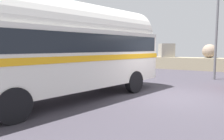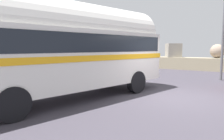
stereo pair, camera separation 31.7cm
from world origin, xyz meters
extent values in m
cube|color=#3C3841|center=(0.00, 0.00, 0.01)|extent=(32.00, 26.00, 0.02)
cube|color=gray|center=(0.00, 11.80, 0.55)|extent=(31.36, 1.80, 1.10)
sphere|color=gray|center=(-11.83, 12.19, 1.62)|extent=(1.04, 1.04, 1.04)
sphere|color=#A57B69|center=(-8.82, 11.83, 1.58)|extent=(0.96, 0.96, 0.96)
cube|color=gray|center=(-3.83, 11.72, 1.74)|extent=(1.70, 1.66, 1.29)
sphere|color=gray|center=(-0.10, 11.98, 1.70)|extent=(1.20, 1.20, 1.20)
cylinder|color=black|center=(-3.83, 0.38, 0.50)|extent=(0.47, 1.00, 0.96)
cylinder|color=black|center=(-1.67, -0.06, 0.50)|extent=(0.47, 1.00, 0.96)
cylinder|color=black|center=(-2.72, -5.17, 0.50)|extent=(0.47, 1.00, 0.96)
cube|color=silver|center=(-3.27, -2.39, 1.57)|extent=(4.04, 8.71, 2.10)
cylinder|color=silver|center=(-3.27, -2.39, 2.62)|extent=(3.78, 8.34, 2.20)
cube|color=gold|center=(-3.27, -2.39, 1.63)|extent=(4.11, 8.80, 0.20)
cube|color=black|center=(-3.27, -2.39, 2.15)|extent=(4.01, 8.39, 0.64)
cube|color=silver|center=(-2.41, 1.79, 0.70)|extent=(2.27, 0.62, 0.28)
cylinder|color=#5B5B60|center=(0.93, 6.06, 3.66)|extent=(0.14, 0.14, 7.32)
camera|label=1|loc=(2.27, -8.44, 1.99)|focal=34.08mm
camera|label=2|loc=(2.54, -8.27, 1.99)|focal=34.08mm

